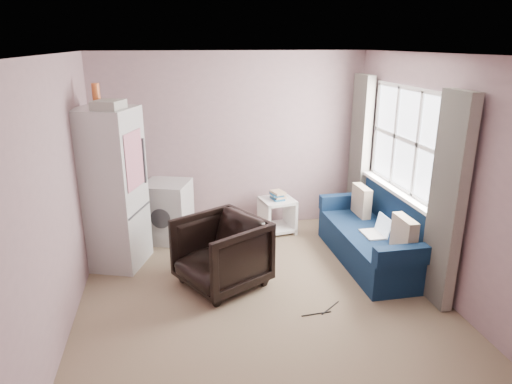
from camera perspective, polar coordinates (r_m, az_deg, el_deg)
room at (r=4.49m, az=1.03°, el=0.71°), size 3.84×4.24×2.54m
armchair at (r=5.07m, az=-4.36°, el=-7.17°), size 1.10×1.12×0.86m
fridge at (r=5.63m, az=-17.67°, el=0.46°), size 0.84×0.84×2.17m
washing_machine at (r=6.33m, az=-10.98°, el=-2.22°), size 0.73×0.73×0.82m
side_table at (r=6.52m, az=2.66°, el=-2.61°), size 0.52×0.52×0.61m
sofa at (r=5.86m, az=15.16°, el=-5.56°), size 0.85×1.87×0.83m
window_dressing at (r=5.75m, az=17.06°, el=2.32°), size 0.17×2.62×2.18m
floor_cables at (r=4.84m, az=8.43°, el=-14.47°), size 0.46×0.21×0.01m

